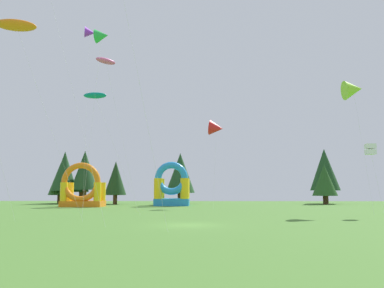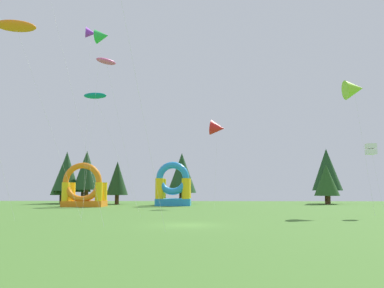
{
  "view_description": "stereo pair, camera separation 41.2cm",
  "coord_description": "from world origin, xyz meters",
  "views": [
    {
      "loc": [
        1.15,
        -31.19,
        2.8
      ],
      "look_at": [
        0.0,
        11.68,
        7.63
      ],
      "focal_mm": 37.22,
      "sensor_mm": 36.0,
      "label": 1
    },
    {
      "loc": [
        1.56,
        -31.18,
        2.8
      ],
      "look_at": [
        0.0,
        11.68,
        7.63
      ],
      "focal_mm": 37.22,
      "sensor_mm": 36.0,
      "label": 2
    }
  ],
  "objects": [
    {
      "name": "ground_plane",
      "position": [
        0.0,
        0.0,
        0.0
      ],
      "size": [
        120.0,
        120.0,
        0.0
      ],
      "primitive_type": "plane",
      "color": "#47752D"
    },
    {
      "name": "kite_purple_delta",
      "position": [
        -14.46,
        21.46,
        24.33
      ],
      "size": [
        3.27,
        9.62,
        25.13
      ],
      "color": "purple",
      "rests_on": "ground_plane"
    },
    {
      "name": "kite_lime_delta",
      "position": [
        18.93,
        15.14,
        14.42
      ],
      "size": [
        2.34,
        5.2,
        15.68
      ],
      "color": "#8CD826",
      "rests_on": "ground_plane"
    },
    {
      "name": "kite_green_delta",
      "position": [
        -10.07,
        11.29,
        19.78
      ],
      "size": [
        1.59,
        5.59,
        20.62
      ],
      "color": "green",
      "rests_on": "ground_plane"
    },
    {
      "name": "kite_white_box",
      "position": [
        18.46,
        10.06,
        6.85
      ],
      "size": [
        0.96,
        2.5,
        7.41
      ],
      "color": "white",
      "rests_on": "ground_plane"
    },
    {
      "name": "kite_teal_parafoil",
      "position": [
        -10.34,
        10.16,
        12.7
      ],
      "size": [
        6.41,
        1.12,
        13.13
      ],
      "color": "#0C7F7A",
      "rests_on": "ground_plane"
    },
    {
      "name": "kite_pink_parafoil",
      "position": [
        -10.19,
        13.83,
        17.7
      ],
      "size": [
        4.69,
        5.17,
        18.09
      ],
      "color": "#EA599E",
      "rests_on": "ground_plane"
    },
    {
      "name": "kite_orange_parafoil",
      "position": [
        -15.08,
        1.63,
        16.95
      ],
      "size": [
        7.77,
        2.64,
        17.55
      ],
      "color": "orange",
      "rests_on": "ground_plane"
    },
    {
      "name": "kite_red_delta",
      "position": [
        3.29,
        29.98,
        12.17
      ],
      "size": [
        2.79,
        4.89,
        13.47
      ],
      "color": "red",
      "rests_on": "ground_plane"
    },
    {
      "name": "inflatable_orange_dome",
      "position": [
        -3.98,
        35.24,
        2.63
      ],
      "size": [
        5.72,
        4.93,
        7.22
      ],
      "color": "#268CD8",
      "rests_on": "ground_plane"
    },
    {
      "name": "inflatable_yellow_castle",
      "position": [
        -17.64,
        30.65,
        2.42
      ],
      "size": [
        6.33,
        4.05,
        6.84
      ],
      "color": "orange",
      "rests_on": "ground_plane"
    },
    {
      "name": "tree_row_0",
      "position": [
        -26.45,
        45.28,
        4.64
      ],
      "size": [
        4.33,
        4.33,
        7.75
      ],
      "color": "#4C331E",
      "rests_on": "ground_plane"
    },
    {
      "name": "tree_row_1",
      "position": [
        -25.2,
        44.05,
        6.09
      ],
      "size": [
        4.87,
        4.87,
        9.9
      ],
      "color": "#4C331E",
      "rests_on": "ground_plane"
    },
    {
      "name": "tree_row_2",
      "position": [
        -22.22,
        44.74,
        4.62
      ],
      "size": [
        3.1,
        3.1,
        7.16
      ],
      "color": "#4C331E",
      "rests_on": "ground_plane"
    },
    {
      "name": "tree_row_3",
      "position": [
        -21.28,
        43.84,
        6.26
      ],
      "size": [
        4.96,
        4.96,
        10.03
      ],
      "color": "#4C331E",
      "rests_on": "ground_plane"
    },
    {
      "name": "tree_row_4",
      "position": [
        -15.18,
        42.42,
        4.07
      ],
      "size": [
        2.55,
        2.55,
        6.28
      ],
      "color": "#4C331E",
      "rests_on": "ground_plane"
    },
    {
      "name": "tree_row_5",
      "position": [
        -14.64,
        40.7,
        4.67
      ],
      "size": [
        3.92,
        3.92,
        7.75
      ],
      "color": "#4C331E",
      "rests_on": "ground_plane"
    },
    {
      "name": "tree_row_6",
      "position": [
        -2.95,
        41.65,
        5.64
      ],
      "size": [
        5.32,
        5.32,
        9.31
      ],
      "color": "#4C331E",
      "rests_on": "ground_plane"
    },
    {
      "name": "tree_row_7",
      "position": [
        23.31,
        41.96,
        4.33
      ],
      "size": [
        4.48,
        4.48,
        7.19
      ],
      "color": "#4C331E",
      "rests_on": "ground_plane"
    },
    {
      "name": "tree_row_8",
      "position": [
        24.21,
        44.62,
        6.36
      ],
      "size": [
        5.52,
        5.52,
        10.35
      ],
      "color": "#4C331E",
      "rests_on": "ground_plane"
    }
  ]
}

